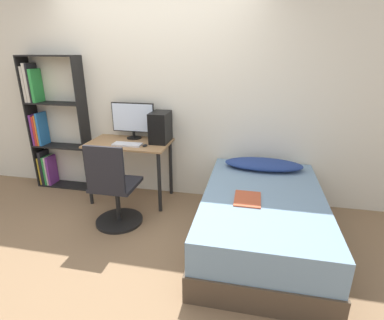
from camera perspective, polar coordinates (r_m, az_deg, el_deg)
The scene contains 12 objects.
ground_plane at distance 3.16m, azimuth -13.72°, elevation -16.10°, with size 14.00×14.00×0.00m, color #846647.
wall_back at distance 3.86m, azimuth -6.64°, elevation 11.30°, with size 8.00×0.05×2.50m.
desk at distance 3.82m, azimuth -11.79°, elevation 1.47°, with size 1.01×0.59×0.77m.
bookshelf at distance 4.53m, azimuth -25.72°, elevation 5.69°, with size 0.79×0.23×1.78m.
office_chair at distance 3.36m, azimuth -14.55°, elevation -6.32°, with size 0.52×0.52×0.96m.
bed at distance 3.10m, azimuth 13.10°, elevation -10.89°, with size 1.17×1.86×0.54m.
pillow at distance 3.56m, azimuth 13.45°, elevation -0.80°, with size 0.89×0.36×0.11m.
magazine at distance 2.83m, azimuth 10.52°, elevation -7.29°, with size 0.24×0.32×0.01m.
monitor at distance 3.89m, azimuth -11.19°, elevation 7.65°, with size 0.56×0.19×0.46m.
keyboard at distance 3.66m, azimuth -12.24°, elevation 2.93°, with size 0.35×0.15×0.02m.
pc_tower at distance 3.70m, azimuth -6.03°, elevation 6.25°, with size 0.21×0.33×0.37m.
mouse at distance 3.58m, azimuth -8.97°, elevation 2.74°, with size 0.06×0.09×0.02m.
Camera 1 is at (1.21, -2.26, 1.84)m, focal length 28.00 mm.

